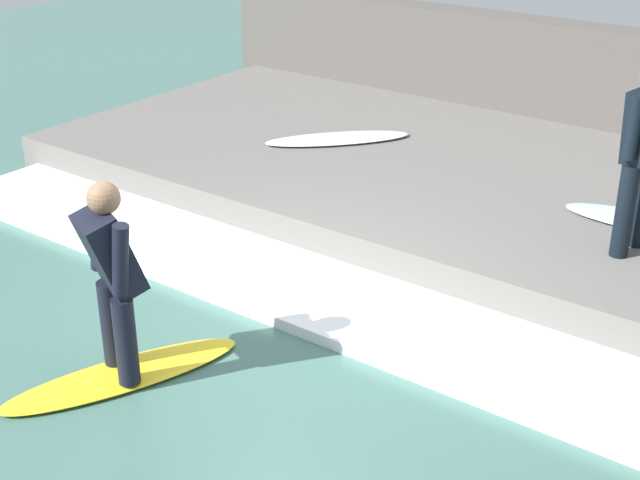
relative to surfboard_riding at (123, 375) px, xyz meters
The scene contains 7 objects.
ground_plane 1.31m from the surfboard_riding, 28.09° to the right, with size 28.00×28.00×0.00m, color #426B60.
concrete_ledge 4.70m from the surfboard_riding, ahead, with size 4.40×10.16×0.39m, color #66635E.
back_wall 7.17m from the surfboard_riding, ahead, with size 0.50×10.67×1.60m, color #544F49.
wave_foam_crest 1.96m from the surfboard_riding, 18.39° to the right, with size 1.19×9.65×0.10m, color white.
surfboard_riding is the anchor object (origin of this frame).
surfer_riding 0.89m from the surfboard_riding, ahead, with size 0.54×0.62×1.54m.
surfboard_spare 4.78m from the surfboard_riding, 15.43° to the left, with size 1.63×1.51×0.06m.
Camera 1 is at (-4.85, -3.97, 3.82)m, focal length 50.00 mm.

